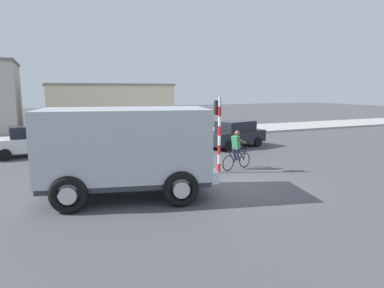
{
  "coord_description": "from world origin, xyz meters",
  "views": [
    {
      "loc": [
        -6.32,
        -10.45,
        3.5
      ],
      "look_at": [
        -0.68,
        2.5,
        1.2
      ],
      "focal_mm": 31.48,
      "sensor_mm": 36.0,
      "label": 1
    }
  ],
  "objects_px": {
    "truck_foreground": "(127,147)",
    "car_white_mid": "(31,140)",
    "traffic_light_pole": "(219,124)",
    "cyclist": "(237,150)",
    "car_red_near": "(234,134)"
  },
  "relations": [
    {
      "from": "truck_foreground",
      "to": "car_white_mid",
      "type": "xyz_separation_m",
      "value": [
        -3.14,
        8.98,
        -0.85
      ]
    },
    {
      "from": "truck_foreground",
      "to": "traffic_light_pole",
      "type": "bearing_deg",
      "value": 21.72
    },
    {
      "from": "car_white_mid",
      "to": "cyclist",
      "type": "bearing_deg",
      "value": -39.93
    },
    {
      "from": "truck_foreground",
      "to": "car_white_mid",
      "type": "distance_m",
      "value": 9.55
    },
    {
      "from": "cyclist",
      "to": "car_white_mid",
      "type": "relative_size",
      "value": 0.41
    },
    {
      "from": "cyclist",
      "to": "traffic_light_pole",
      "type": "bearing_deg",
      "value": -167.28
    },
    {
      "from": "traffic_light_pole",
      "to": "car_red_near",
      "type": "xyz_separation_m",
      "value": [
        3.9,
        5.27,
        -1.25
      ]
    },
    {
      "from": "traffic_light_pole",
      "to": "cyclist",
      "type": "bearing_deg",
      "value": 12.72
    },
    {
      "from": "truck_foreground",
      "to": "cyclist",
      "type": "bearing_deg",
      "value": 20.02
    },
    {
      "from": "truck_foreground",
      "to": "car_red_near",
      "type": "height_order",
      "value": "truck_foreground"
    },
    {
      "from": "truck_foreground",
      "to": "car_red_near",
      "type": "bearing_deg",
      "value": 40.51
    },
    {
      "from": "traffic_light_pole",
      "to": "car_white_mid",
      "type": "xyz_separation_m",
      "value": [
        -7.38,
        7.28,
        -1.25
      ]
    },
    {
      "from": "truck_foreground",
      "to": "cyclist",
      "type": "distance_m",
      "value": 5.68
    },
    {
      "from": "traffic_light_pole",
      "to": "car_red_near",
      "type": "distance_m",
      "value": 6.67
    },
    {
      "from": "cyclist",
      "to": "car_red_near",
      "type": "height_order",
      "value": "cyclist"
    }
  ]
}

